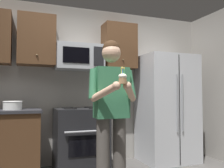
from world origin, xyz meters
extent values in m
cube|color=gray|center=(0.00, 1.75, 1.30)|extent=(4.40, 0.10, 2.60)
cube|color=black|center=(-0.15, 1.36, 0.46)|extent=(0.76, 0.66, 0.92)
cube|color=black|center=(-0.15, 1.02, 0.42)|extent=(0.48, 0.01, 0.28)
cylinder|color=#99999E|center=(-0.15, 1.00, 0.62)|extent=(0.60, 0.03, 0.03)
cylinder|color=black|center=(-0.33, 1.22, 0.93)|extent=(0.18, 0.18, 0.01)
cylinder|color=black|center=(0.03, 1.22, 0.93)|extent=(0.18, 0.18, 0.01)
cylinder|color=black|center=(-0.33, 1.50, 0.93)|extent=(0.18, 0.18, 0.01)
cylinder|color=black|center=(0.03, 1.50, 0.93)|extent=(0.18, 0.18, 0.01)
cube|color=#9EA0A5|center=(-0.15, 1.48, 1.72)|extent=(0.74, 0.40, 0.40)
cube|color=black|center=(-0.24, 1.28, 1.72)|extent=(0.40, 0.01, 0.24)
cube|color=black|center=(0.11, 1.28, 1.72)|extent=(0.16, 0.01, 0.30)
cube|color=#B7BABF|center=(1.35, 1.32, 0.90)|extent=(0.90, 0.72, 1.80)
cylinder|color=gray|center=(1.30, 0.94, 1.00)|extent=(0.02, 0.02, 0.90)
cylinder|color=gray|center=(1.40, 0.94, 1.00)|extent=(0.02, 0.02, 0.90)
cube|color=black|center=(1.35, 0.95, 0.90)|extent=(0.01, 0.01, 1.74)
cube|color=#4C301C|center=(-0.80, 1.53, 1.95)|extent=(0.55, 0.34, 0.76)
sphere|color=brown|center=(-0.80, 1.35, 1.70)|extent=(0.03, 0.03, 0.03)
cube|color=#4C301C|center=(0.55, 1.53, 1.95)|extent=(0.55, 0.34, 0.76)
sphere|color=brown|center=(0.55, 1.35, 1.70)|extent=(0.03, 0.03, 0.03)
cylinder|color=white|center=(-1.11, 1.36, 0.98)|extent=(0.25, 0.25, 0.11)
torus|color=white|center=(-1.11, 1.36, 1.03)|extent=(0.26, 0.26, 0.01)
cylinder|color=#4C4742|center=(-0.12, 0.36, 0.43)|extent=(0.15, 0.15, 0.86)
cylinder|color=#4C4742|center=(0.08, 0.36, 0.43)|extent=(0.15, 0.15, 0.86)
cube|color=#33724C|center=(-0.02, 0.36, 1.15)|extent=(0.38, 0.22, 0.58)
sphere|color=tan|center=(-0.02, 0.36, 1.61)|extent=(0.22, 0.22, 0.22)
sphere|color=#382314|center=(-0.02, 0.37, 1.66)|extent=(0.20, 0.20, 0.20)
cylinder|color=#33724C|center=(-0.24, 0.33, 1.25)|extent=(0.15, 0.18, 0.35)
cylinder|color=tan|center=(-0.17, 0.17, 1.15)|extent=(0.26, 0.33, 0.21)
sphere|color=tan|center=(-0.08, 0.04, 1.22)|extent=(0.09, 0.09, 0.09)
cylinder|color=#33724C|center=(0.21, 0.33, 1.25)|extent=(0.15, 0.18, 0.35)
cylinder|color=tan|center=(0.13, 0.17, 1.15)|extent=(0.26, 0.33, 0.21)
sphere|color=tan|center=(0.04, 0.04, 1.22)|extent=(0.09, 0.09, 0.09)
cylinder|color=#A87F56|center=(-0.02, 0.02, 1.26)|extent=(0.08, 0.08, 0.06)
ellipsoid|color=white|center=(-0.02, 0.02, 1.31)|extent=(0.09, 0.09, 0.06)
cylinder|color=#4CBF66|center=(0.00, 0.02, 1.36)|extent=(0.01, 0.01, 0.06)
ellipsoid|color=#FFD159|center=(0.00, 0.02, 1.40)|extent=(0.01, 0.01, 0.02)
cylinder|color=#F2D84C|center=(-0.02, 0.03, 1.36)|extent=(0.01, 0.01, 0.06)
ellipsoid|color=#FFD159|center=(-0.02, 0.03, 1.40)|extent=(0.01, 0.01, 0.02)
cylinder|color=#4C7FE5|center=(-0.02, 0.00, 1.36)|extent=(0.01, 0.01, 0.06)
ellipsoid|color=#FFD159|center=(-0.02, 0.00, 1.40)|extent=(0.01, 0.01, 0.02)
camera|label=1|loc=(-0.96, -2.25, 1.12)|focal=38.46mm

